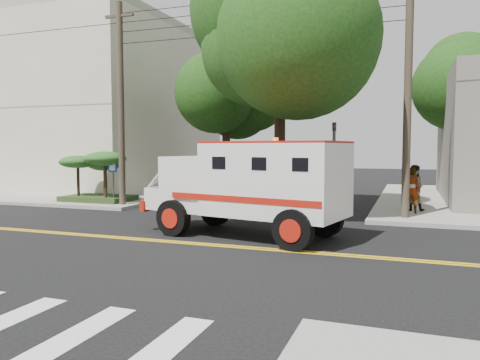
% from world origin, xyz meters
% --- Properties ---
extents(ground, '(100.00, 100.00, 0.00)m').
position_xyz_m(ground, '(0.00, 0.00, 0.00)').
color(ground, black).
rests_on(ground, ground).
extents(sidewalk_nw, '(17.00, 17.00, 0.15)m').
position_xyz_m(sidewalk_nw, '(-13.50, 13.50, 0.07)').
color(sidewalk_nw, gray).
rests_on(sidewalk_nw, ground).
extents(building_left, '(16.00, 14.00, 10.00)m').
position_xyz_m(building_left, '(-15.50, 15.00, 5.15)').
color(building_left, beige).
rests_on(building_left, sidewalk_nw).
extents(utility_pole_left, '(0.28, 0.28, 9.00)m').
position_xyz_m(utility_pole_left, '(-5.60, 6.00, 4.50)').
color(utility_pole_left, '#382D23').
rests_on(utility_pole_left, ground).
extents(utility_pole_right, '(0.28, 0.28, 9.00)m').
position_xyz_m(utility_pole_right, '(6.30, 6.20, 4.50)').
color(utility_pole_right, '#382D23').
rests_on(utility_pole_right, ground).
extents(tree_main, '(6.08, 5.70, 9.85)m').
position_xyz_m(tree_main, '(1.94, 6.21, 7.20)').
color(tree_main, black).
rests_on(tree_main, ground).
extents(tree_left, '(4.48, 4.20, 7.70)m').
position_xyz_m(tree_left, '(-2.68, 11.79, 5.73)').
color(tree_left, black).
rests_on(tree_left, ground).
extents(tree_right, '(4.80, 4.50, 8.20)m').
position_xyz_m(tree_right, '(8.84, 15.77, 6.09)').
color(tree_right, black).
rests_on(tree_right, ground).
extents(traffic_signal, '(0.15, 0.18, 3.60)m').
position_xyz_m(traffic_signal, '(3.80, 5.60, 2.23)').
color(traffic_signal, '#3F3F42').
rests_on(traffic_signal, ground).
extents(accessibility_sign, '(0.45, 0.10, 2.02)m').
position_xyz_m(accessibility_sign, '(-6.20, 6.17, 1.37)').
color(accessibility_sign, '#3F3F42').
rests_on(accessibility_sign, ground).
extents(palm_planter, '(3.52, 2.63, 2.36)m').
position_xyz_m(palm_planter, '(-7.44, 6.62, 1.65)').
color(palm_planter, '#1E3314').
rests_on(palm_planter, sidewalk_nw).
extents(armored_truck, '(6.62, 3.54, 2.86)m').
position_xyz_m(armored_truck, '(1.97, 1.54, 1.63)').
color(armored_truck, silver).
rests_on(armored_truck, ground).
extents(pedestrian_a, '(0.66, 0.44, 1.78)m').
position_xyz_m(pedestrian_a, '(6.50, 7.45, 1.04)').
color(pedestrian_a, gray).
rests_on(pedestrian_a, sidewalk_ne).
extents(pedestrian_b, '(0.95, 0.77, 1.84)m').
position_xyz_m(pedestrian_b, '(6.59, 8.28, 1.07)').
color(pedestrian_b, gray).
rests_on(pedestrian_b, sidewalk_ne).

